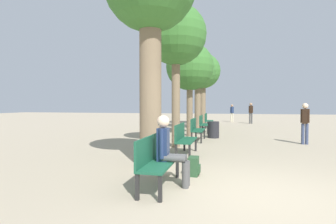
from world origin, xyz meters
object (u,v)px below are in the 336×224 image
(tree_row_1, at_px, (176,36))
(pedestrian_mid, at_px, (305,121))
(bench_row_3, at_px, (203,123))
(bench_row_0, at_px, (155,158))
(bench_row_2, at_px, (196,128))
(tree_row_3, at_px, (198,72))
(tree_row_2, at_px, (190,67))
(tree_row_4, at_px, (203,72))
(backpack, at_px, (194,166))
(bench_row_4, at_px, (208,119))
(person_seated, at_px, (169,148))
(pedestrian_far, at_px, (232,112))
(trash_bin, at_px, (213,130))
(pedestrian_near, at_px, (251,112))
(bench_row_1, at_px, (184,137))

(tree_row_1, distance_m, pedestrian_mid, 5.94)
(tree_row_1, bearing_deg, bench_row_3, 84.11)
(bench_row_0, height_order, bench_row_2, same)
(tree_row_1, bearing_deg, tree_row_3, 90.00)
(bench_row_3, xyz_separation_m, tree_row_2, (-0.52, -1.56, 2.83))
(bench_row_0, bearing_deg, tree_row_4, 92.01)
(bench_row_0, relative_size, backpack, 3.78)
(bench_row_4, bearing_deg, pedestrian_mid, -57.12)
(backpack, bearing_deg, bench_row_2, 96.33)
(bench_row_3, relative_size, backpack, 3.78)
(bench_row_2, bearing_deg, tree_row_2, 107.28)
(bench_row_0, distance_m, tree_row_1, 5.81)
(bench_row_0, relative_size, person_seated, 1.13)
(tree_row_4, xyz_separation_m, backpack, (1.13, -13.91, -3.76))
(bench_row_3, height_order, tree_row_3, tree_row_3)
(tree_row_1, height_order, tree_row_2, tree_row_1)
(person_seated, xyz_separation_m, pedestrian_mid, (4.00, 6.22, 0.20))
(pedestrian_far, bearing_deg, bench_row_3, -100.11)
(bench_row_3, xyz_separation_m, pedestrian_mid, (4.24, -3.33, 0.37))
(tree_row_1, distance_m, tree_row_2, 3.56)
(bench_row_3, relative_size, pedestrian_mid, 0.95)
(bench_row_4, xyz_separation_m, pedestrian_far, (1.67, 6.12, 0.34))
(tree_row_3, distance_m, trash_bin, 5.25)
(tree_row_1, height_order, pedestrian_near, tree_row_1)
(bench_row_2, height_order, tree_row_1, tree_row_1)
(tree_row_3, bearing_deg, pedestrian_mid, -47.73)
(pedestrian_near, bearing_deg, bench_row_2, -105.92)
(bench_row_3, relative_size, tree_row_2, 0.33)
(pedestrian_near, height_order, pedestrian_mid, pedestrian_near)
(person_seated, bearing_deg, bench_row_3, 91.46)
(pedestrian_mid, bearing_deg, pedestrian_near, 95.77)
(tree_row_3, relative_size, tree_row_4, 0.89)
(bench_row_2, height_order, tree_row_4, tree_row_4)
(pedestrian_near, bearing_deg, pedestrian_mid, -84.23)
(bench_row_1, bearing_deg, bench_row_3, 90.00)
(bench_row_0, relative_size, tree_row_2, 0.33)
(pedestrian_near, bearing_deg, trash_bin, -104.02)
(backpack, distance_m, pedestrian_near, 16.66)
(trash_bin, bearing_deg, tree_row_4, 99.28)
(pedestrian_near, distance_m, pedestrian_mid, 11.11)
(bench_row_2, bearing_deg, bench_row_4, 90.00)
(pedestrian_mid, xyz_separation_m, pedestrian_far, (-2.58, 12.68, -0.03))
(bench_row_0, bearing_deg, bench_row_3, 90.00)
(bench_row_4, relative_size, pedestrian_far, 0.98)
(tree_row_1, relative_size, pedestrian_mid, 3.23)
(bench_row_1, bearing_deg, pedestrian_far, 83.98)
(backpack, height_order, trash_bin, trash_bin)
(bench_row_1, relative_size, person_seated, 1.13)
(tree_row_2, distance_m, pedestrian_mid, 5.65)
(backpack, distance_m, pedestrian_mid, 6.55)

